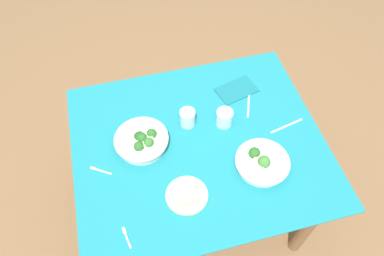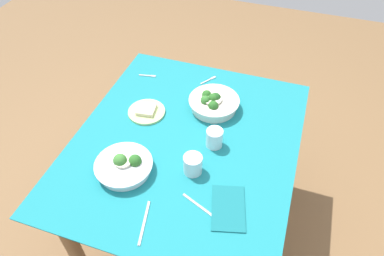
# 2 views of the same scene
# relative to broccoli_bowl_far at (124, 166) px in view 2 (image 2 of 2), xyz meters

# --- Properties ---
(ground_plane) EXTENTS (6.00, 6.00, 0.00)m
(ground_plane) POSITION_rel_broccoli_bowl_far_xyz_m (0.25, -0.19, -0.75)
(ground_plane) COLOR brown
(dining_table) EXTENTS (1.23, 1.05, 0.72)m
(dining_table) POSITION_rel_broccoli_bowl_far_xyz_m (0.25, -0.19, -0.14)
(dining_table) COLOR #197A84
(dining_table) RESTS_ON ground_plane
(broccoli_bowl_far) EXTENTS (0.25, 0.25, 0.09)m
(broccoli_bowl_far) POSITION_rel_broccoli_bowl_far_xyz_m (0.00, 0.00, 0.00)
(broccoli_bowl_far) COLOR white
(broccoli_bowl_far) RESTS_ON dining_table
(broccoli_bowl_near) EXTENTS (0.26, 0.26, 0.09)m
(broccoli_bowl_near) POSITION_rel_broccoli_bowl_far_xyz_m (0.52, -0.26, 0.01)
(broccoli_bowl_near) COLOR silver
(broccoli_bowl_near) RESTS_ON dining_table
(bread_side_plate) EXTENTS (0.19, 0.19, 0.03)m
(bread_side_plate) POSITION_rel_broccoli_bowl_far_xyz_m (0.38, 0.06, -0.02)
(bread_side_plate) COLOR #B7D684
(bread_side_plate) RESTS_ON dining_table
(water_glass_center) EXTENTS (0.08, 0.08, 0.09)m
(water_glass_center) POSITION_rel_broccoli_bowl_far_xyz_m (0.09, -0.29, 0.01)
(water_glass_center) COLOR silver
(water_glass_center) RESTS_ON dining_table
(water_glass_side) EXTENTS (0.08, 0.08, 0.09)m
(water_glass_side) POSITION_rel_broccoli_bowl_far_xyz_m (0.27, -0.33, 0.01)
(water_glass_side) COLOR silver
(water_glass_side) RESTS_ON dining_table
(fork_by_far_bowl) EXTENTS (0.03, 0.10, 0.00)m
(fork_by_far_bowl) POSITION_rel_broccoli_bowl_far_xyz_m (0.67, 0.18, -0.03)
(fork_by_far_bowl) COLOR #B7B7BC
(fork_by_far_bowl) RESTS_ON dining_table
(fork_by_near_bowl) EXTENTS (0.10, 0.07, 0.00)m
(fork_by_near_bowl) POSITION_rel_broccoli_bowl_far_xyz_m (0.74, -0.17, -0.03)
(fork_by_near_bowl) COLOR #B7B7BC
(fork_by_near_bowl) RESTS_ON dining_table
(table_knife_left) EXTENTS (0.19, 0.05, 0.00)m
(table_knife_left) POSITION_rel_broccoli_bowl_far_xyz_m (-0.21, -0.19, -0.03)
(table_knife_left) COLOR #B7B7BC
(table_knife_left) RESTS_ON dining_table
(table_knife_right) EXTENTS (0.08, 0.17, 0.00)m
(table_knife_right) POSITION_rel_broccoli_bowl_far_xyz_m (-0.07, -0.37, -0.03)
(table_knife_right) COLOR #B7B7BC
(table_knife_right) RESTS_ON dining_table
(napkin_folded_upper) EXTENTS (0.24, 0.18, 0.01)m
(napkin_folded_upper) POSITION_rel_broccoli_bowl_far_xyz_m (-0.04, -0.48, -0.03)
(napkin_folded_upper) COLOR #156870
(napkin_folded_upper) RESTS_ON dining_table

